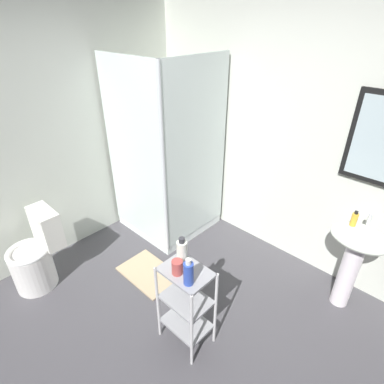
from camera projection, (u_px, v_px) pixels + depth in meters
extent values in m
cube|color=#474549|center=(162.00, 365.00, 2.33)|extent=(4.20, 4.20, 0.02)
cube|color=silver|center=(304.00, 144.00, 2.85)|extent=(4.20, 0.10, 2.50)
cube|color=silver|center=(20.00, 147.00, 2.79)|extent=(0.10, 4.20, 2.50)
cube|color=white|center=(170.00, 218.00, 3.90)|extent=(0.90, 0.90, 0.10)
cube|color=silver|center=(134.00, 156.00, 3.11)|extent=(0.90, 0.02, 1.90)
cube|color=silver|center=(196.00, 155.00, 3.13)|extent=(0.02, 0.90, 1.90)
cylinder|color=silver|center=(163.00, 169.00, 2.84)|extent=(0.04, 0.04, 1.90)
cylinder|color=silver|center=(170.00, 215.00, 3.87)|extent=(0.08, 0.08, 0.00)
cylinder|color=white|center=(347.00, 274.00, 2.66)|extent=(0.15, 0.15, 0.68)
ellipsoid|color=white|center=(360.00, 237.00, 2.46)|extent=(0.46, 0.37, 0.13)
cylinder|color=silver|center=(369.00, 219.00, 2.48)|extent=(0.03, 0.03, 0.10)
cylinder|color=white|center=(33.00, 269.00, 2.91)|extent=(0.37, 0.37, 0.40)
torus|color=white|center=(27.00, 252.00, 2.81)|extent=(0.37, 0.37, 0.04)
cube|color=white|center=(46.00, 227.00, 2.86)|extent=(0.35, 0.17, 0.36)
cylinder|color=silver|center=(158.00, 303.00, 2.36)|extent=(0.02, 0.02, 0.74)
cylinder|color=silver|center=(192.00, 332.00, 2.14)|extent=(0.02, 0.02, 0.74)
cylinder|color=silver|center=(182.00, 285.00, 2.52)|extent=(0.02, 0.02, 0.74)
cylinder|color=silver|center=(215.00, 310.00, 2.31)|extent=(0.02, 0.02, 0.74)
cube|color=#99999E|center=(187.00, 323.00, 2.43)|extent=(0.36, 0.26, 0.02)
cube|color=#99999E|center=(186.00, 299.00, 2.29)|extent=(0.36, 0.26, 0.02)
cube|color=#99999E|center=(186.00, 272.00, 2.15)|extent=(0.36, 0.26, 0.02)
cylinder|color=gold|center=(354.00, 219.00, 2.47)|extent=(0.05, 0.05, 0.11)
cylinder|color=black|center=(356.00, 213.00, 2.43)|extent=(0.03, 0.03, 0.02)
cylinder|color=#2F4CB7|center=(188.00, 274.00, 2.01)|extent=(0.07, 0.07, 0.17)
cylinder|color=white|center=(188.00, 262.00, 1.95)|extent=(0.04, 0.04, 0.04)
cylinder|color=white|center=(182.00, 252.00, 2.18)|extent=(0.08, 0.08, 0.18)
cylinder|color=#333338|center=(182.00, 240.00, 2.12)|extent=(0.04, 0.04, 0.04)
cylinder|color=#B24742|center=(177.00, 267.00, 2.10)|extent=(0.08, 0.08, 0.11)
cube|color=tan|center=(149.00, 273.00, 3.13)|extent=(0.60, 0.40, 0.02)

